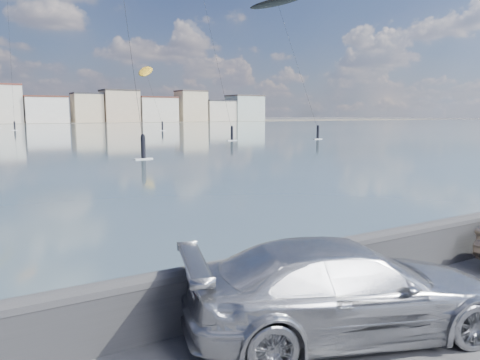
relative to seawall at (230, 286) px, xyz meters
name	(u,v)px	position (x,y,z in m)	size (l,w,h in m)	color
seawall	(230,286)	(0.00, 0.00, 0.00)	(400.00, 0.36, 1.08)	#28282B
car_silver	(345,289)	(1.30, -1.46, 0.18)	(2.12, 5.22, 1.52)	#B2B3B8
kitesurfer_7	(278,3)	(40.95, 55.77, 20.17)	(6.92, 18.16, 21.90)	black
kitesurfer_13	(146,72)	(34.82, 99.26, 12.56)	(7.52, 20.17, 15.27)	#BF8C19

